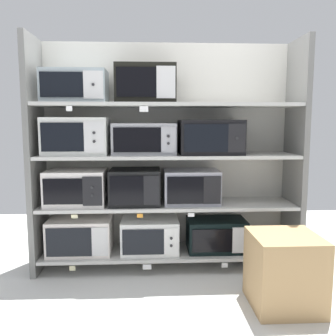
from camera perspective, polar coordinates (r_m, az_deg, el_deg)
ground at (r=2.59m, az=1.23°, el=-24.13°), size 6.30×6.00×0.02m
back_panel at (r=3.48m, az=-0.21°, el=2.36°), size 2.50×0.04×2.09m
upright_left at (r=3.38m, az=-20.43°, el=1.75°), size 0.05×0.47×2.09m
upright_right at (r=3.49m, az=19.75°, el=1.95°), size 0.05×0.47×2.09m
shelf_0 at (r=3.43m, az=0.00°, el=-13.30°), size 2.30×0.47×0.03m
microwave_0 at (r=3.43m, az=-13.83°, el=-10.45°), size 0.57×0.39×0.32m
microwave_1 at (r=3.37m, az=-2.93°, el=-10.68°), size 0.52×0.41×0.31m
microwave_2 at (r=3.43m, az=7.75°, el=-10.54°), size 0.54×0.35×0.29m
price_tag_0 at (r=3.29m, az=-15.09°, el=-15.26°), size 0.05×0.00×0.04m
price_tag_1 at (r=3.22m, az=-3.39°, el=-15.55°), size 0.07×0.00×0.05m
price_tag_2 at (r=3.29m, az=9.08°, el=-15.13°), size 0.06×0.00×0.04m
shelf_1 at (r=3.30m, az=0.00°, el=-5.90°), size 2.30×0.47×0.03m
microwave_3 at (r=3.32m, az=-14.41°, el=-3.01°), size 0.53×0.42×0.31m
microwave_4 at (r=3.26m, az=-5.29°, el=-2.98°), size 0.45×0.40×0.32m
microwave_5 at (r=3.28m, az=3.73°, el=-2.99°), size 0.50×0.36×0.31m
price_tag_3 at (r=3.14m, az=-14.76°, el=-7.52°), size 0.05×0.00×0.03m
price_tag_4 at (r=3.07m, az=-4.52°, el=-7.62°), size 0.05×0.00×0.03m
price_tag_5 at (r=3.09m, az=3.73°, el=-7.51°), size 0.06×0.00×0.03m
shelf_2 at (r=3.22m, az=0.00°, el=1.97°), size 2.30×0.47×0.03m
microwave_6 at (r=3.27m, az=-14.38°, el=4.96°), size 0.56×0.41×0.33m
microwave_7 at (r=3.21m, az=-3.83°, el=4.68°), size 0.56×0.36×0.28m
microwave_8 at (r=3.25m, az=6.76°, el=4.94°), size 0.56×0.43×0.31m
shelf_3 at (r=3.21m, az=0.00°, el=10.05°), size 2.30×0.47×0.03m
microwave_9 at (r=3.28m, az=-14.68°, el=12.52°), size 0.55×0.34×0.28m
microwave_10 at (r=3.22m, az=-3.62°, el=13.25°), size 0.52×0.36×0.33m
price_tag_6 at (r=3.04m, az=-15.56°, el=9.17°), size 0.05×0.00×0.04m
price_tag_7 at (r=2.97m, az=-3.89°, el=9.43°), size 0.07×0.00×0.05m
shipping_carton at (r=2.83m, az=18.13°, el=-15.36°), size 0.48×0.48×0.54m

